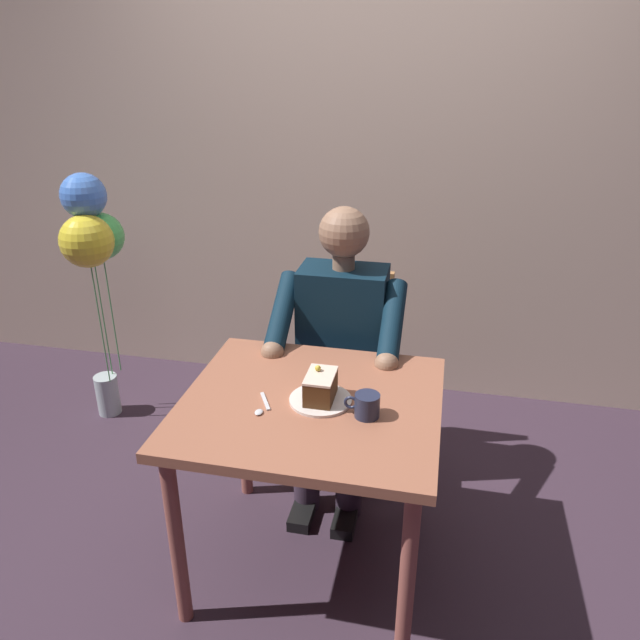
{
  "coord_description": "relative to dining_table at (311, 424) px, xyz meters",
  "views": [
    {
      "loc": [
        -0.39,
        1.67,
        1.79
      ],
      "look_at": [
        -0.01,
        -0.1,
        0.97
      ],
      "focal_mm": 33.68,
      "sensor_mm": 36.0,
      "label": 1
    }
  ],
  "objects": [
    {
      "name": "ground_plane",
      "position": [
        0.0,
        0.0,
        -0.62
      ],
      "size": [
        14.0,
        14.0,
        0.0
      ],
      "primitive_type": "plane",
      "color": "#3B2A38"
    },
    {
      "name": "cafe_rear_panel",
      "position": [
        0.0,
        -1.46,
        0.88
      ],
      "size": [
        6.4,
        0.12,
        3.0
      ],
      "primitive_type": "cube",
      "color": "#CAB09B",
      "rests_on": "ground"
    },
    {
      "name": "dining_table",
      "position": [
        0.0,
        0.0,
        0.0
      ],
      "size": [
        0.86,
        0.78,
        0.72
      ],
      "color": "#9B5B42",
      "rests_on": "ground"
    },
    {
      "name": "chair",
      "position": [
        0.0,
        -0.69,
        -0.13
      ],
      "size": [
        0.42,
        0.42,
        0.9
      ],
      "color": "#A56F41",
      "rests_on": "ground"
    },
    {
      "name": "seated_person",
      "position": [
        0.0,
        -0.52,
        0.02
      ],
      "size": [
        0.53,
        0.58,
        1.23
      ],
      "color": "#0C2333",
      "rests_on": "ground"
    },
    {
      "name": "dessert_plate",
      "position": [
        -0.03,
        -0.0,
        0.1
      ],
      "size": [
        0.21,
        0.21,
        0.01
      ],
      "primitive_type": "cylinder",
      "color": "silver",
      "rests_on": "dining_table"
    },
    {
      "name": "cake_slice",
      "position": [
        -0.03,
        -0.0,
        0.15
      ],
      "size": [
        0.09,
        0.14,
        0.11
      ],
      "color": "#492A13",
      "rests_on": "dessert_plate"
    },
    {
      "name": "coffee_cup",
      "position": [
        -0.19,
        0.06,
        0.14
      ],
      "size": [
        0.12,
        0.08,
        0.08
      ],
      "color": "#222740",
      "rests_on": "dining_table"
    },
    {
      "name": "dessert_spoon",
      "position": [
        0.14,
        0.08,
        0.1
      ],
      "size": [
        0.06,
        0.14,
        0.01
      ],
      "color": "silver",
      "rests_on": "dining_table"
    },
    {
      "name": "balloon_display",
      "position": [
        1.26,
        -0.8,
        0.32
      ],
      "size": [
        0.26,
        0.36,
        1.27
      ],
      "color": "#B2C1C6",
      "rests_on": "ground"
    }
  ]
}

